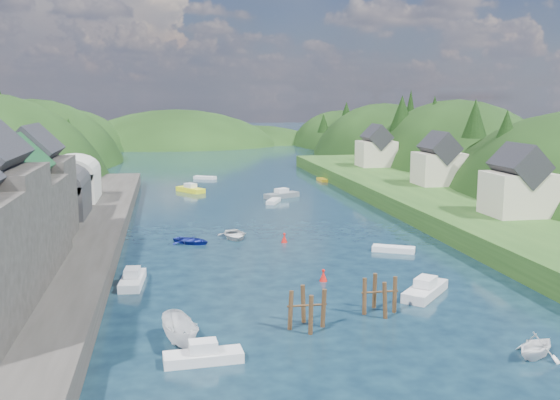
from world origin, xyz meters
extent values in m
plane|color=black|center=(0.00, 50.00, 0.00)|extent=(600.00, 600.00, 0.00)
ellipsoid|color=black|center=(-45.00, 118.00, -8.43)|extent=(44.00, 75.56, 48.19)
ellipsoid|color=black|center=(-45.00, 160.00, -6.82)|extent=(44.00, 75.56, 39.00)
ellipsoid|color=black|center=(45.00, 75.00, -8.40)|extent=(36.00, 75.56, 48.00)
ellipsoid|color=black|center=(45.00, 118.00, -7.78)|extent=(36.00, 75.56, 44.49)
ellipsoid|color=black|center=(45.00, 160.00, -6.30)|extent=(36.00, 75.56, 36.00)
ellipsoid|color=black|center=(-10.00, 170.00, -10.00)|extent=(80.00, 60.00, 44.00)
ellipsoid|color=black|center=(18.00, 180.00, -12.00)|extent=(70.00, 56.00, 36.00)
cone|color=black|center=(-41.21, 72.74, 13.57)|extent=(4.34, 4.34, 7.95)
cone|color=black|center=(-38.05, 82.48, 8.28)|extent=(5.28, 5.28, 4.88)
cone|color=black|center=(-43.73, 96.44, 12.06)|extent=(4.77, 4.77, 6.04)
cone|color=black|center=(-34.34, 102.05, 8.72)|extent=(4.07, 4.07, 5.45)
cone|color=black|center=(-39.03, 117.53, 10.31)|extent=(4.56, 4.56, 9.21)
cone|color=black|center=(-41.60, 123.57, 7.76)|extent=(4.75, 4.75, 4.86)
cone|color=black|center=(-38.84, 137.68, 8.48)|extent=(4.27, 4.27, 6.26)
cone|color=black|center=(36.05, 40.78, 10.43)|extent=(5.29, 5.29, 7.60)
cone|color=black|center=(35.92, 50.22, 12.64)|extent=(4.07, 4.07, 6.32)
cone|color=black|center=(39.64, 57.62, 8.14)|extent=(3.40, 3.40, 5.74)
cone|color=black|center=(40.62, 76.39, 11.71)|extent=(4.94, 4.94, 9.37)
cone|color=black|center=(36.05, 82.44, 12.74)|extent=(5.25, 5.25, 7.38)
cone|color=black|center=(40.64, 89.15, 13.11)|extent=(3.36, 3.36, 9.29)
cone|color=black|center=(44.27, 104.75, 10.65)|extent=(4.57, 4.57, 7.00)
cone|color=black|center=(42.62, 117.42, 9.03)|extent=(3.59, 3.59, 6.19)
cone|color=black|center=(37.00, 127.15, 11.69)|extent=(4.14, 4.14, 6.20)
cone|color=black|center=(32.93, 137.03, 8.45)|extent=(3.83, 3.83, 5.60)
cube|color=#2D2B28|center=(-24.00, 20.00, 1.00)|extent=(12.00, 110.00, 2.00)
cube|color=#2D2B28|center=(-26.00, 12.00, 5.50)|extent=(8.00, 9.00, 7.00)
cube|color=#1E592D|center=(-26.00, 12.00, 9.96)|extent=(5.88, 9.36, 5.88)
cube|color=#2D2B28|center=(-26.00, 21.00, 6.00)|extent=(7.00, 8.00, 8.00)
cube|color=black|center=(-26.00, 21.00, 10.84)|extent=(5.15, 8.32, 5.15)
cube|color=#2D2D30|center=(-26.00, 33.00, 4.00)|extent=(7.00, 9.00, 4.00)
cylinder|color=#2D2D30|center=(-26.00, 33.00, 6.00)|extent=(7.00, 9.00, 7.00)
cube|color=#B2B2A8|center=(-26.00, 45.00, 4.00)|extent=(7.00, 9.00, 4.00)
cylinder|color=#B2B2A8|center=(-26.00, 45.00, 6.00)|extent=(7.00, 9.00, 7.00)
cube|color=#234719|center=(25.00, 40.00, 1.20)|extent=(16.00, 120.00, 2.40)
cube|color=beige|center=(27.00, 22.00, 4.90)|extent=(7.00, 6.00, 5.00)
cube|color=black|center=(27.00, 22.00, 8.24)|extent=(5.15, 6.24, 5.15)
cube|color=beige|center=(29.00, 48.00, 4.90)|extent=(7.00, 6.00, 5.00)
cube|color=black|center=(29.00, 48.00, 8.24)|extent=(5.15, 6.24, 5.15)
cube|color=beige|center=(28.00, 75.00, 4.90)|extent=(7.00, 6.00, 5.00)
cube|color=black|center=(28.00, 75.00, 8.24)|extent=(5.15, 6.24, 5.15)
cylinder|color=#382314|center=(-2.50, -2.77, 1.08)|extent=(0.32, 0.32, 3.36)
cylinder|color=#382314|center=(-3.68, -1.60, 1.08)|extent=(0.32, 0.32, 3.36)
cylinder|color=#382314|center=(-4.85, -2.77, 1.08)|extent=(0.32, 0.32, 3.36)
cylinder|color=#382314|center=(-3.68, -3.95, 1.08)|extent=(0.32, 0.32, 3.36)
cylinder|color=#382314|center=(-3.68, -2.77, 1.65)|extent=(2.83, 0.16, 0.16)
cylinder|color=#382314|center=(3.53, -0.73, 1.07)|extent=(0.32, 0.32, 3.35)
cylinder|color=#382314|center=(2.35, 0.45, 1.07)|extent=(0.32, 0.32, 3.35)
cylinder|color=#382314|center=(1.17, -0.73, 1.07)|extent=(0.32, 0.32, 3.35)
cylinder|color=#382314|center=(2.35, -1.91, 1.07)|extent=(0.32, 0.32, 3.35)
cylinder|color=#382314|center=(2.35, -0.73, 1.65)|extent=(2.83, 0.16, 0.16)
cone|color=#B6130E|center=(0.24, 7.99, 0.45)|extent=(0.70, 0.70, 0.90)
sphere|color=#B6130E|center=(0.24, 7.99, 0.95)|extent=(0.30, 0.30, 0.30)
cone|color=#B6130E|center=(-0.39, 23.16, 0.45)|extent=(0.70, 0.70, 0.90)
sphere|color=#B6130E|center=(-0.39, 23.16, 0.95)|extent=(0.30, 0.30, 0.30)
cube|color=gold|center=(16.35, 72.42, 0.24)|extent=(1.41, 3.88, 0.54)
imported|color=silver|center=(-5.62, 26.41, 0.35)|extent=(3.82, 5.11, 1.01)
cube|color=silver|center=(-11.15, -7.23, 0.30)|extent=(4.90, 1.88, 0.67)
cube|color=silver|center=(-11.15, -7.23, 1.02)|extent=(1.75, 1.21, 0.70)
cube|color=silver|center=(-5.72, 79.45, 0.28)|extent=(4.63, 3.22, 0.62)
cube|color=silver|center=(2.87, 49.38, 0.26)|extent=(2.90, 4.33, 0.58)
cube|color=slate|center=(5.01, 54.05, 0.37)|extent=(6.10, 4.42, 0.82)
cube|color=silver|center=(5.01, 54.05, 1.17)|extent=(2.45, 2.15, 0.70)
cube|color=yellow|center=(-9.22, 62.75, 0.37)|extent=(4.92, 5.89, 0.82)
cube|color=silver|center=(-9.22, 62.75, 1.17)|extent=(2.28, 2.45, 0.70)
cube|color=white|center=(-16.23, 9.93, 0.34)|extent=(2.18, 5.54, 0.76)
cube|color=silver|center=(-16.23, 9.93, 1.11)|extent=(1.39, 1.98, 0.70)
imported|color=white|center=(9.24, -10.17, 0.76)|extent=(4.49, 4.31, 1.83)
cube|color=silver|center=(7.43, 2.61, 0.37)|extent=(5.39, 5.62, 0.82)
cube|color=silver|center=(7.43, 2.61, 1.17)|extent=(2.39, 2.43, 0.70)
cube|color=white|center=(10.08, 16.95, 0.28)|extent=(4.55, 3.28, 0.61)
imported|color=navy|center=(-10.58, 24.56, 0.30)|extent=(5.33, 5.11, 0.90)
imported|color=silver|center=(-12.43, -4.28, 0.86)|extent=(3.00, 5.51, 2.02)
camera|label=1|loc=(-12.97, -43.40, 15.97)|focal=40.00mm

